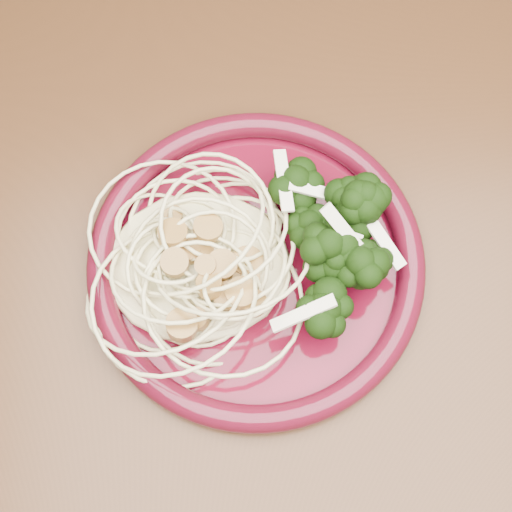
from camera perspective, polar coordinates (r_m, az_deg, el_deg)
name	(u,v)px	position (r m, az deg, el deg)	size (l,w,h in m)	color
dining_table	(146,321)	(0.60, -8.80, -5.15)	(1.20, 0.80, 0.75)	#472814
dinner_plate	(256,262)	(0.49, 0.00, -0.46)	(0.24, 0.24, 0.02)	#500818
spaghetti_pile	(197,260)	(0.49, -4.75, -0.33)	(0.13, 0.11, 0.03)	beige
scallop_cluster	(193,243)	(0.46, -5.06, 1.04)	(0.10, 0.10, 0.03)	#A27839
broccoli_pile	(329,246)	(0.48, 5.89, 0.79)	(0.09, 0.14, 0.05)	black
onion_garnish	(334,229)	(0.45, 6.26, 2.20)	(0.06, 0.09, 0.04)	white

